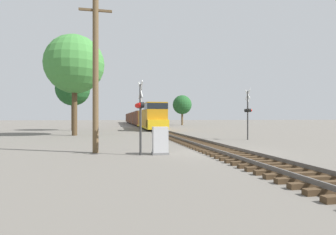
{
  "coord_description": "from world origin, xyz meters",
  "views": [
    {
      "loc": [
        -5.97,
        -13.84,
        1.96
      ],
      "look_at": [
        -1.06,
        10.21,
        1.97
      ],
      "focal_mm": 28.0,
      "sensor_mm": 36.0,
      "label": 1
    }
  ],
  "objects_px": {
    "freight_train": "(137,118)",
    "tree_mid_background": "(73,89)",
    "crossing_signal_far": "(248,111)",
    "relay_cabinet": "(160,141)",
    "crossing_signal_near": "(140,109)",
    "tree_far_right": "(75,64)",
    "tree_deep_background": "(182,105)",
    "utility_pole": "(96,74)"
  },
  "relations": [
    {
      "from": "freight_train",
      "to": "relay_cabinet",
      "type": "height_order",
      "value": "freight_train"
    },
    {
      "from": "crossing_signal_far",
      "to": "tree_deep_background",
      "type": "xyz_separation_m",
      "value": [
        5.74,
        45.0,
        2.8
      ]
    },
    {
      "from": "crossing_signal_near",
      "to": "relay_cabinet",
      "type": "distance_m",
      "value": 2.0
    },
    {
      "from": "crossing_signal_near",
      "to": "utility_pole",
      "type": "height_order",
      "value": "utility_pole"
    },
    {
      "from": "tree_deep_background",
      "to": "freight_train",
      "type": "bearing_deg",
      "value": 150.53
    },
    {
      "from": "freight_train",
      "to": "utility_pole",
      "type": "xyz_separation_m",
      "value": [
        -7.01,
        -57.6,
        2.55
      ]
    },
    {
      "from": "tree_far_right",
      "to": "relay_cabinet",
      "type": "bearing_deg",
      "value": -67.87
    },
    {
      "from": "relay_cabinet",
      "to": "tree_far_right",
      "type": "distance_m",
      "value": 19.12
    },
    {
      "from": "tree_mid_background",
      "to": "tree_deep_background",
      "type": "height_order",
      "value": "tree_mid_background"
    },
    {
      "from": "relay_cabinet",
      "to": "tree_mid_background",
      "type": "bearing_deg",
      "value": 106.9
    },
    {
      "from": "crossing_signal_near",
      "to": "utility_pole",
      "type": "bearing_deg",
      "value": -128.07
    },
    {
      "from": "utility_pole",
      "to": "tree_far_right",
      "type": "height_order",
      "value": "tree_far_right"
    },
    {
      "from": "freight_train",
      "to": "tree_deep_background",
      "type": "relative_size",
      "value": 9.69
    },
    {
      "from": "crossing_signal_far",
      "to": "tree_far_right",
      "type": "bearing_deg",
      "value": 62.79
    },
    {
      "from": "freight_train",
      "to": "crossing_signal_near",
      "type": "height_order",
      "value": "freight_train"
    },
    {
      "from": "tree_mid_background",
      "to": "crossing_signal_far",
      "type": "bearing_deg",
      "value": -49.58
    },
    {
      "from": "tree_deep_background",
      "to": "crossing_signal_far",
      "type": "bearing_deg",
      "value": -97.26
    },
    {
      "from": "relay_cabinet",
      "to": "utility_pole",
      "type": "distance_m",
      "value": 5.17
    },
    {
      "from": "freight_train",
      "to": "tree_far_right",
      "type": "relative_size",
      "value": 6.87
    },
    {
      "from": "crossing_signal_near",
      "to": "freight_train",
      "type": "bearing_deg",
      "value": 168.52
    },
    {
      "from": "crossing_signal_far",
      "to": "utility_pole",
      "type": "relative_size",
      "value": 0.52
    },
    {
      "from": "utility_pole",
      "to": "tree_far_right",
      "type": "distance_m",
      "value": 15.84
    },
    {
      "from": "relay_cabinet",
      "to": "utility_pole",
      "type": "bearing_deg",
      "value": 158.57
    },
    {
      "from": "crossing_signal_near",
      "to": "tree_mid_background",
      "type": "distance_m",
      "value": 29.81
    },
    {
      "from": "utility_pole",
      "to": "tree_deep_background",
      "type": "height_order",
      "value": "utility_pole"
    },
    {
      "from": "crossing_signal_near",
      "to": "utility_pole",
      "type": "relative_size",
      "value": 0.45
    },
    {
      "from": "freight_train",
      "to": "relay_cabinet",
      "type": "xyz_separation_m",
      "value": [
        -3.59,
        -58.94,
        -1.1
      ]
    },
    {
      "from": "tree_far_right",
      "to": "tree_deep_background",
      "type": "height_order",
      "value": "tree_far_right"
    },
    {
      "from": "tree_mid_background",
      "to": "tree_deep_background",
      "type": "bearing_deg",
      "value": 45.55
    },
    {
      "from": "freight_train",
      "to": "utility_pole",
      "type": "height_order",
      "value": "utility_pole"
    },
    {
      "from": "tree_mid_background",
      "to": "crossing_signal_near",
      "type": "bearing_deg",
      "value": -75.15
    },
    {
      "from": "tree_mid_background",
      "to": "freight_train",
      "type": "bearing_deg",
      "value": 68.08
    },
    {
      "from": "freight_train",
      "to": "tree_far_right",
      "type": "xyz_separation_m",
      "value": [
        -10.29,
        -42.49,
        5.98
      ]
    },
    {
      "from": "relay_cabinet",
      "to": "tree_far_right",
      "type": "bearing_deg",
      "value": 112.13
    },
    {
      "from": "utility_pole",
      "to": "tree_mid_background",
      "type": "distance_m",
      "value": 27.73
    },
    {
      "from": "crossing_signal_near",
      "to": "tree_far_right",
      "type": "relative_size",
      "value": 0.35
    },
    {
      "from": "freight_train",
      "to": "tree_mid_background",
      "type": "bearing_deg",
      "value": -111.92
    },
    {
      "from": "tree_far_right",
      "to": "tree_deep_background",
      "type": "relative_size",
      "value": 1.41
    },
    {
      "from": "freight_train",
      "to": "tree_mid_background",
      "type": "xyz_separation_m",
      "value": [
        -12.25,
        -30.45,
        4.52
      ]
    },
    {
      "from": "freight_train",
      "to": "crossing_signal_far",
      "type": "height_order",
      "value": "crossing_signal_far"
    },
    {
      "from": "tree_mid_background",
      "to": "tree_deep_background",
      "type": "xyz_separation_m",
      "value": [
        23.59,
        24.04,
        -1.02
      ]
    },
    {
      "from": "crossing_signal_far",
      "to": "relay_cabinet",
      "type": "relative_size",
      "value": 3.04
    }
  ]
}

